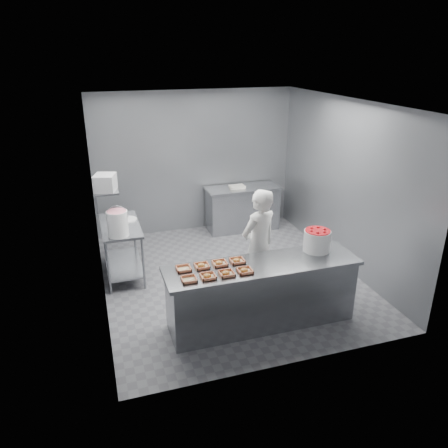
{
  "coord_description": "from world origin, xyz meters",
  "views": [
    {
      "loc": [
        -2.02,
        -6.04,
        3.51
      ],
      "look_at": [
        -0.17,
        -0.2,
        1.04
      ],
      "focal_mm": 35.0,
      "sensor_mm": 36.0,
      "label": 1
    }
  ],
  "objects": [
    {
      "name": "appliance",
      "position": [
        -1.82,
        0.33,
        1.69
      ],
      "size": [
        0.37,
        0.4,
        0.25
      ],
      "primitive_type": "cube",
      "rotation": [
        0.0,
        0.0,
        -0.29
      ],
      "color": "gray",
      "rests_on": "wall_shelf"
    },
    {
      "name": "tray_2",
      "position": [
        -0.54,
        -1.49,
        0.92
      ],
      "size": [
        0.19,
        0.18,
        0.06
      ],
      "color": "tan",
      "rests_on": "service_counter"
    },
    {
      "name": "rag",
      "position": [
        -1.73,
        1.04,
        0.91
      ],
      "size": [
        0.16,
        0.14,
        0.02
      ],
      "primitive_type": "cube",
      "rotation": [
        0.0,
        0.0,
        -0.1
      ],
      "color": "#CCB28C",
      "rests_on": "prep_table"
    },
    {
      "name": "service_counter",
      "position": [
        0.0,
        -1.35,
        0.45
      ],
      "size": [
        2.6,
        0.7,
        0.9
      ],
      "color": "slate",
      "rests_on": "ground"
    },
    {
      "name": "paper_stack",
      "position": [
        0.78,
        1.9,
        0.92
      ],
      "size": [
        0.32,
        0.24,
        0.05
      ],
      "primitive_type": "cube",
      "rotation": [
        0.0,
        0.0,
        -0.08
      ],
      "color": "silver",
      "rests_on": "back_counter"
    },
    {
      "name": "wall_left",
      "position": [
        -2.0,
        0.0,
        1.4
      ],
      "size": [
        0.04,
        4.5,
        2.8
      ],
      "primitive_type": "cube",
      "color": "slate",
      "rests_on": "ground"
    },
    {
      "name": "tray_1",
      "position": [
        -0.78,
        -1.49,
        0.92
      ],
      "size": [
        0.19,
        0.18,
        0.06
      ],
      "color": "tan",
      "rests_on": "service_counter"
    },
    {
      "name": "tray_0",
      "position": [
        -1.02,
        -1.49,
        0.92
      ],
      "size": [
        0.19,
        0.18,
        0.04
      ],
      "color": "tan",
      "rests_on": "service_counter"
    },
    {
      "name": "glaze_bucket",
      "position": [
        -1.71,
        0.16,
        1.11
      ],
      "size": [
        0.33,
        0.31,
        0.48
      ],
      "color": "silver",
      "rests_on": "prep_table"
    },
    {
      "name": "wall_back",
      "position": [
        0.0,
        2.25,
        1.4
      ],
      "size": [
        4.0,
        0.04,
        2.8
      ],
      "primitive_type": "cube",
      "color": "slate",
      "rests_on": "ground"
    },
    {
      "name": "tray_3",
      "position": [
        -0.3,
        -1.49,
        0.92
      ],
      "size": [
        0.19,
        0.18,
        0.06
      ],
      "color": "tan",
      "rests_on": "service_counter"
    },
    {
      "name": "tray_4",
      "position": [
        -1.02,
        -1.21,
        0.92
      ],
      "size": [
        0.19,
        0.18,
        0.04
      ],
      "color": "tan",
      "rests_on": "service_counter"
    },
    {
      "name": "prep_table",
      "position": [
        -1.65,
        0.6,
        0.59
      ],
      "size": [
        0.6,
        1.2,
        0.9
      ],
      "color": "slate",
      "rests_on": "ground"
    },
    {
      "name": "wall_shelf",
      "position": [
        -1.82,
        0.6,
        1.55
      ],
      "size": [
        0.35,
        0.9,
        0.03
      ],
      "primitive_type": "cube",
      "color": "slate",
      "rests_on": "wall_left"
    },
    {
      "name": "wall_right",
      "position": [
        2.0,
        0.0,
        1.4
      ],
      "size": [
        0.04,
        4.5,
        2.8
      ],
      "primitive_type": "cube",
      "color": "slate",
      "rests_on": "ground"
    },
    {
      "name": "tray_6",
      "position": [
        -0.54,
        -1.21,
        0.92
      ],
      "size": [
        0.19,
        0.18,
        0.06
      ],
      "color": "tan",
      "rests_on": "service_counter"
    },
    {
      "name": "worker",
      "position": [
        0.18,
        -0.75,
        0.86
      ],
      "size": [
        0.74,
        0.63,
        1.72
      ],
      "primitive_type": "imported",
      "rotation": [
        0.0,
        0.0,
        3.55
      ],
      "color": "silver",
      "rests_on": "ground"
    },
    {
      "name": "back_counter",
      "position": [
        0.9,
        1.9,
        0.45
      ],
      "size": [
        1.5,
        0.6,
        0.9
      ],
      "color": "slate",
      "rests_on": "ground"
    },
    {
      "name": "floor",
      "position": [
        0.0,
        0.0,
        0.0
      ],
      "size": [
        4.5,
        4.5,
        0.0
      ],
      "primitive_type": "plane",
      "color": "#4C4C51",
      "rests_on": "ground"
    },
    {
      "name": "tray_5",
      "position": [
        -0.78,
        -1.21,
        0.92
      ],
      "size": [
        0.19,
        0.18,
        0.06
      ],
      "color": "tan",
      "rests_on": "service_counter"
    },
    {
      "name": "strawberry_tub",
      "position": [
        0.86,
        -1.2,
        1.06
      ],
      "size": [
        0.37,
        0.37,
        0.3
      ],
      "color": "silver",
      "rests_on": "service_counter"
    },
    {
      "name": "ceiling",
      "position": [
        0.0,
        0.0,
        2.8
      ],
      "size": [
        4.5,
        4.5,
        0.0
      ],
      "primitive_type": "plane",
      "rotation": [
        3.14,
        0.0,
        0.0
      ],
      "color": "white",
      "rests_on": "wall_back"
    },
    {
      "name": "tray_7",
      "position": [
        -0.3,
        -1.21,
        0.92
      ],
      "size": [
        0.19,
        0.18,
        0.06
      ],
      "color": "tan",
      "rests_on": "service_counter"
    },
    {
      "name": "bucket_lid",
      "position": [
        -1.52,
        0.77,
        0.91
      ],
      "size": [
        0.36,
        0.36,
        0.02
      ],
      "primitive_type": "cylinder",
      "rotation": [
        0.0,
        0.0,
        0.22
      ],
      "color": "silver",
      "rests_on": "prep_table"
    }
  ]
}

